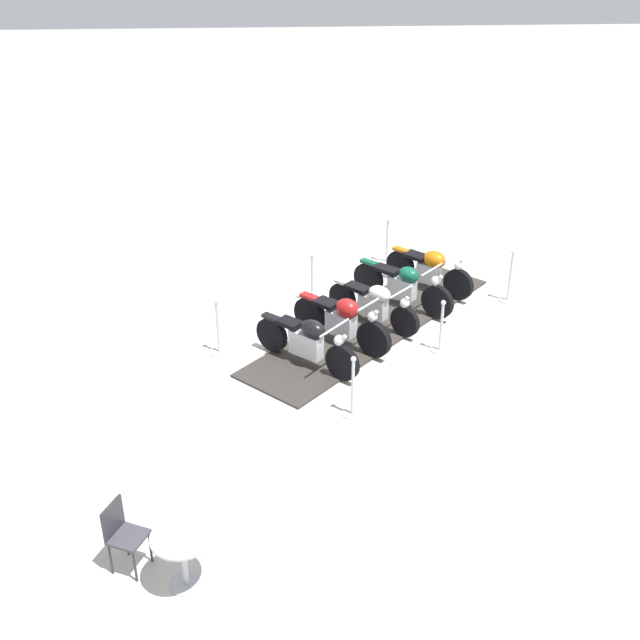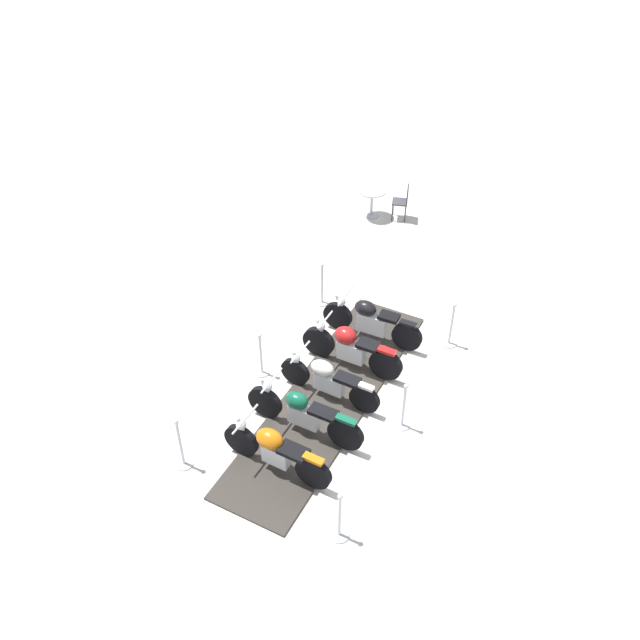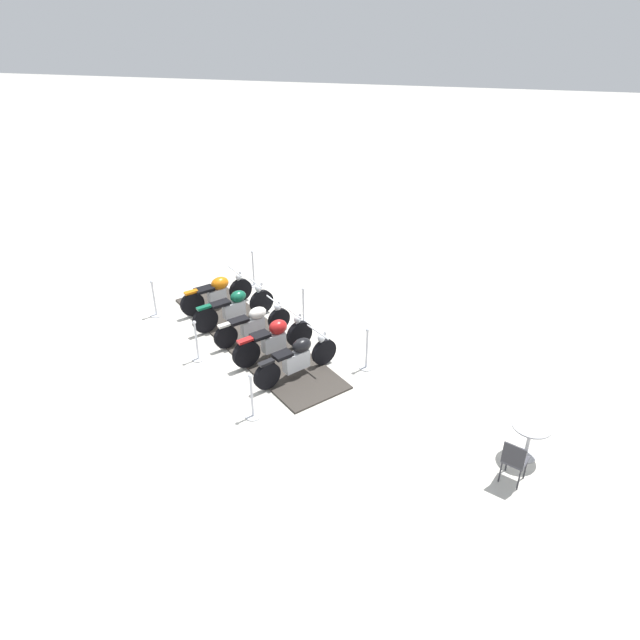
# 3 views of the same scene
# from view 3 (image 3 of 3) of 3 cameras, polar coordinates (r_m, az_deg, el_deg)

# --- Properties ---
(ground_plane) EXTENTS (80.00, 80.00, 0.00)m
(ground_plane) POSITION_cam_3_polar(r_m,az_deg,el_deg) (14.97, -6.39, -1.89)
(ground_plane) COLOR beige
(display_platform) EXTENTS (5.48, 5.31, 0.04)m
(display_platform) POSITION_cam_3_polar(r_m,az_deg,el_deg) (14.95, -6.39, -1.81)
(display_platform) COLOR #38332D
(display_platform) RESTS_ON ground_plane
(motorcycle_black) EXTENTS (1.56, 1.72, 0.94)m
(motorcycle_black) POSITION_cam_3_polar(r_m,az_deg,el_deg) (13.29, -2.17, -3.62)
(motorcycle_black) COLOR black
(motorcycle_black) RESTS_ON display_platform
(motorcycle_maroon) EXTENTS (1.57, 1.66, 0.99)m
(motorcycle_maroon) POSITION_cam_3_polar(r_m,az_deg,el_deg) (13.98, -4.40, -1.79)
(motorcycle_maroon) COLOR black
(motorcycle_maroon) RESTS_ON display_platform
(motorcycle_cream) EXTENTS (1.55, 1.56, 0.89)m
(motorcycle_cream) POSITION_cam_3_polar(r_m,az_deg,el_deg) (14.73, -6.36, -0.25)
(motorcycle_cream) COLOR black
(motorcycle_cream) RESTS_ON display_platform
(motorcycle_forest) EXTENTS (1.68, 1.76, 0.99)m
(motorcycle_forest) POSITION_cam_3_polar(r_m,az_deg,el_deg) (15.47, -8.20, 1.30)
(motorcycle_forest) COLOR black
(motorcycle_forest) RESTS_ON display_platform
(motorcycle_copper) EXTENTS (1.55, 1.57, 0.96)m
(motorcycle_copper) POSITION_cam_3_polar(r_m,az_deg,el_deg) (16.24, -9.83, 2.70)
(motorcycle_copper) COLOR black
(motorcycle_copper) RESTS_ON display_platform
(stanchion_left_mid) EXTENTS (0.30, 0.30, 1.06)m
(stanchion_left_mid) POSITION_cam_3_polar(r_m,az_deg,el_deg) (14.23, -11.75, -2.49)
(stanchion_left_mid) COLOR silver
(stanchion_left_mid) RESTS_ON ground_plane
(stanchion_right_mid) EXTENTS (0.31, 0.31, 1.02)m
(stanchion_right_mid) POSITION_cam_3_polar(r_m,az_deg,el_deg) (15.46, -1.61, 0.91)
(stanchion_right_mid) COLOR silver
(stanchion_right_mid) RESTS_ON ground_plane
(stanchion_right_front) EXTENTS (0.32, 0.32, 1.07)m
(stanchion_right_front) POSITION_cam_3_polar(r_m,az_deg,el_deg) (13.69, 4.50, -3.40)
(stanchion_right_front) COLOR silver
(stanchion_right_front) RESTS_ON ground_plane
(stanchion_right_rear) EXTENTS (0.34, 0.34, 1.12)m
(stanchion_right_rear) POSITION_cam_3_polar(r_m,az_deg,el_deg) (17.42, -6.41, 4.36)
(stanchion_right_rear) COLOR silver
(stanchion_right_rear) RESTS_ON ground_plane
(stanchion_left_front) EXTENTS (0.33, 0.33, 1.07)m
(stanchion_left_front) POSITION_cam_3_polar(r_m,az_deg,el_deg) (12.31, -6.54, -7.99)
(stanchion_left_front) COLOR silver
(stanchion_left_front) RESTS_ON ground_plane
(stanchion_left_rear) EXTENTS (0.34, 0.34, 1.05)m
(stanchion_left_rear) POSITION_cam_3_polar(r_m,az_deg,el_deg) (16.37, -15.60, 1.44)
(stanchion_left_rear) COLOR silver
(stanchion_left_rear) RESTS_ON ground_plane
(cafe_table) EXTENTS (0.74, 0.74, 0.77)m
(cafe_table) POSITION_cam_3_polar(r_m,az_deg,el_deg) (11.85, 19.58, -10.21)
(cafe_table) COLOR #B7B7BC
(cafe_table) RESTS_ON ground_plane
(cafe_chair_near_table) EXTENTS (0.53, 0.53, 0.94)m
(cafe_chair_near_table) POSITION_cam_3_polar(r_m,az_deg,el_deg) (11.24, 18.21, -12.62)
(cafe_chair_near_table) COLOR #2D2D33
(cafe_chair_near_table) RESTS_ON ground_plane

